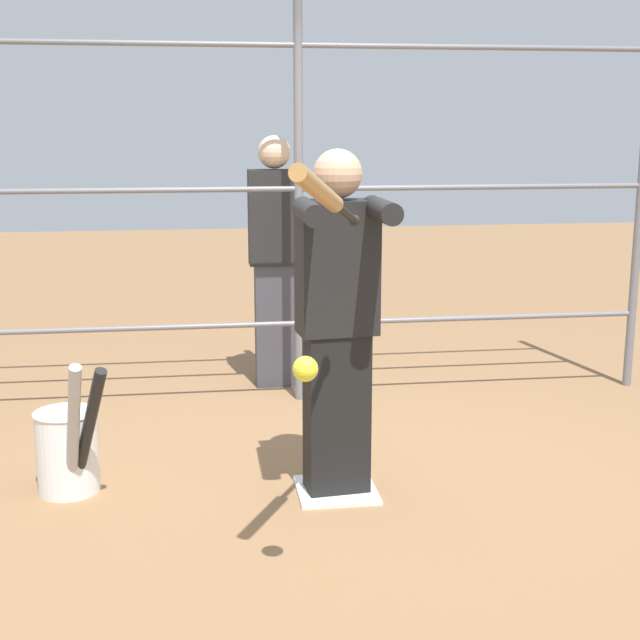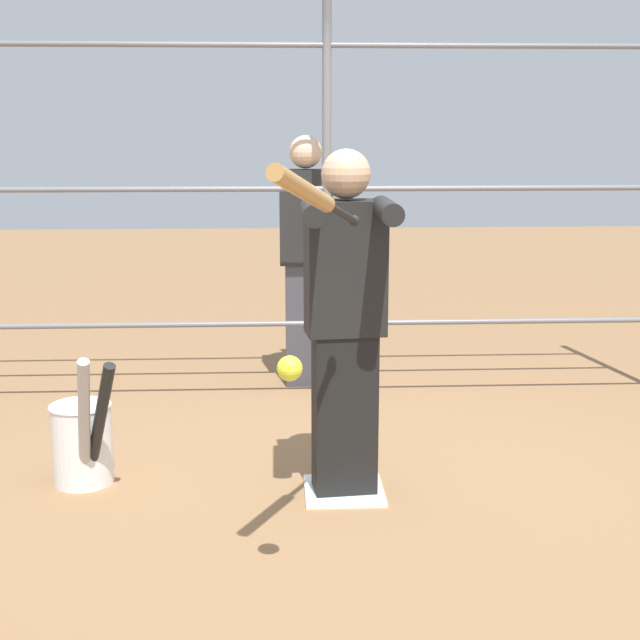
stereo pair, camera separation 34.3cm
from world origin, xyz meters
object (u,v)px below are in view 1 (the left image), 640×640
baseball_bat_swinging (323,194)px  bat_bucket (69,449)px  bystander_behind_fence (275,258)px  batter (338,314)px  softball_in_flight (305,369)px

baseball_bat_swinging → bat_bucket: (1.13, -1.13, -1.35)m
baseball_bat_swinging → bystander_behind_fence: bystander_behind_fence is taller
baseball_bat_swinging → batter: bearing=-102.5°
softball_in_flight → baseball_bat_swinging: bearing=-126.6°
bat_bucket → batter: bearing=171.7°
bat_bucket → bystander_behind_fence: (-1.22, -1.79, 0.68)m
batter → baseball_bat_swinging: bearing=77.5°
softball_in_flight → bat_bucket: softball_in_flight is taller
batter → softball_in_flight: bearing=74.6°
batter → bat_bucket: batter is taller
baseball_bat_swinging → bystander_behind_fence: (-0.08, -2.92, -0.66)m
bystander_behind_fence → softball_in_flight: bearing=86.9°
softball_in_flight → bystander_behind_fence: bystander_behind_fence is taller
baseball_bat_swinging → bat_bucket: baseball_bat_swinging is taller
baseball_bat_swinging → bat_bucket: bearing=-44.9°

